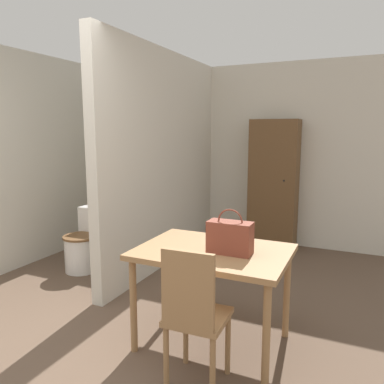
{
  "coord_description": "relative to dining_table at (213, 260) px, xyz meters",
  "views": [
    {
      "loc": [
        1.68,
        -1.45,
        1.6
      ],
      "look_at": [
        0.22,
        1.72,
        1.02
      ],
      "focal_mm": 35.0,
      "sensor_mm": 36.0,
      "label": 1
    }
  ],
  "objects": [
    {
      "name": "wall_back",
      "position": [
        -0.73,
        2.83,
        0.59
      ],
      "size": [
        4.84,
        0.12,
        2.5
      ],
      "color": "beige",
      "rests_on": "ground_plane"
    },
    {
      "name": "partition_wall",
      "position": [
        -1.19,
        1.45,
        0.59
      ],
      "size": [
        0.12,
        2.64,
        2.5
      ],
      "color": "beige",
      "rests_on": "ground_plane"
    },
    {
      "name": "dining_table",
      "position": [
        0.0,
        0.0,
        0.0
      ],
      "size": [
        1.09,
        0.78,
        0.74
      ],
      "color": "#997047",
      "rests_on": "ground_plane"
    },
    {
      "name": "wooden_cabinet",
      "position": [
        -0.14,
        2.57,
        0.21
      ],
      "size": [
        0.63,
        0.38,
        1.74
      ],
      "color": "brown",
      "rests_on": "ground_plane"
    },
    {
      "name": "wall_left",
      "position": [
        -2.71,
        0.89,
        0.59
      ],
      "size": [
        0.12,
        4.76,
        2.5
      ],
      "color": "beige",
      "rests_on": "ground_plane"
    },
    {
      "name": "wooden_chair",
      "position": [
        0.08,
        -0.51,
        -0.16
      ],
      "size": [
        0.38,
        0.38,
        0.92
      ],
      "rotation": [
        0.0,
        0.0,
        0.04
      ],
      "color": "#997047",
      "rests_on": "ground_plane"
    },
    {
      "name": "toilet",
      "position": [
        -1.92,
        0.83,
        -0.37
      ],
      "size": [
        0.39,
        0.54,
        0.7
      ],
      "color": "white",
      "rests_on": "ground_plane"
    },
    {
      "name": "handbag",
      "position": [
        0.14,
        -0.03,
        0.2
      ],
      "size": [
        0.31,
        0.14,
        0.32
      ],
      "color": "brown",
      "rests_on": "dining_table"
    }
  ]
}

